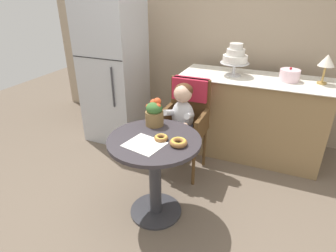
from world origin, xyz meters
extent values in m
plane|color=#6B5B4C|center=(0.00, 0.00, 0.00)|extent=(8.00, 8.00, 0.00)
cube|color=tan|center=(0.00, 1.85, 1.35)|extent=(4.80, 0.10, 2.70)
cylinder|color=#332D33|center=(0.00, 0.00, 0.70)|extent=(0.72, 0.72, 0.03)
cylinder|color=#333338|center=(0.00, 0.00, 0.34)|extent=(0.10, 0.10, 0.69)
cylinder|color=#333338|center=(0.00, 0.00, 0.01)|extent=(0.44, 0.44, 0.02)
cube|color=brown|center=(-0.01, 0.67, 0.47)|extent=(0.42, 0.42, 0.04)
cube|color=brown|center=(-0.01, 0.86, 0.72)|extent=(0.40, 0.04, 0.46)
cube|color=brown|center=(-0.20, 0.67, 0.58)|extent=(0.04, 0.38, 0.18)
cube|color=brown|center=(0.18, 0.67, 0.58)|extent=(0.04, 0.38, 0.18)
cube|color=#B22338|center=(-0.01, 0.86, 0.84)|extent=(0.36, 0.11, 0.22)
cylinder|color=brown|center=(-0.19, 0.49, 0.23)|extent=(0.03, 0.03, 0.45)
cylinder|color=brown|center=(0.17, 0.49, 0.23)|extent=(0.03, 0.03, 0.45)
cylinder|color=brown|center=(-0.19, 0.85, 0.23)|extent=(0.03, 0.03, 0.45)
cylinder|color=brown|center=(0.17, 0.85, 0.23)|extent=(0.03, 0.03, 0.45)
ellipsoid|color=silver|center=(-0.01, 0.65, 0.64)|extent=(0.22, 0.16, 0.30)
sphere|color=#E0B293|center=(-0.01, 0.64, 0.87)|extent=(0.17, 0.17, 0.17)
ellipsoid|color=#4C2D19|center=(-0.01, 0.66, 0.89)|extent=(0.17, 0.17, 0.14)
cylinder|color=silver|center=(-0.10, 0.56, 0.69)|extent=(0.08, 0.23, 0.13)
sphere|color=#E0B293|center=(-0.09, 0.48, 0.62)|extent=(0.06, 0.06, 0.06)
cylinder|color=silver|center=(0.09, 0.56, 0.69)|extent=(0.08, 0.23, 0.13)
sphere|color=#E0B293|center=(0.08, 0.48, 0.62)|extent=(0.06, 0.06, 0.06)
cylinder|color=#3F4760|center=(-0.06, 0.57, 0.53)|extent=(0.09, 0.22, 0.09)
cylinder|color=#3F4760|center=(-0.06, 0.46, 0.36)|extent=(0.08, 0.08, 0.26)
cylinder|color=#3F4760|center=(0.05, 0.57, 0.53)|extent=(0.09, 0.22, 0.09)
cylinder|color=#3F4760|center=(0.05, 0.46, 0.36)|extent=(0.08, 0.08, 0.26)
cube|color=white|center=(-0.03, -0.11, 0.72)|extent=(0.31, 0.29, 0.00)
torus|color=#936033|center=(0.20, -0.01, 0.74)|extent=(0.13, 0.13, 0.04)
torus|color=gold|center=(0.20, -0.01, 0.75)|extent=(0.11, 0.11, 0.02)
torus|color=#936033|center=(0.05, 0.01, 0.74)|extent=(0.11, 0.11, 0.03)
torus|color=gold|center=(0.05, 0.01, 0.75)|extent=(0.09, 0.09, 0.02)
cylinder|color=brown|center=(-0.10, 0.22, 0.78)|extent=(0.15, 0.15, 0.12)
ellipsoid|color=#38662D|center=(-0.10, 0.22, 0.87)|extent=(0.14, 0.13, 0.10)
sphere|color=#E54C23|center=(-0.07, 0.22, 0.89)|extent=(0.06, 0.06, 0.06)
sphere|color=#E54C23|center=(-0.09, 0.25, 0.92)|extent=(0.06, 0.06, 0.06)
sphere|color=#E54C23|center=(-0.12, 0.25, 0.90)|extent=(0.07, 0.07, 0.07)
sphere|color=#E54C23|center=(-0.16, 0.23, 0.87)|extent=(0.05, 0.05, 0.05)
sphere|color=#E54C23|center=(-0.11, 0.20, 0.89)|extent=(0.06, 0.06, 0.06)
sphere|color=#E54C23|center=(-0.08, 0.19, 0.88)|extent=(0.05, 0.05, 0.05)
cube|color=#93754C|center=(0.55, 1.30, 0.45)|extent=(1.50, 0.56, 0.90)
cube|color=white|center=(0.55, 1.30, 0.90)|extent=(1.56, 0.62, 0.01)
cylinder|color=silver|center=(0.32, 1.30, 0.91)|extent=(0.16, 0.16, 0.01)
cylinder|color=silver|center=(0.32, 1.30, 0.97)|extent=(0.03, 0.03, 0.12)
cylinder|color=silver|center=(0.32, 1.30, 1.03)|extent=(0.30, 0.30, 0.01)
cylinder|color=white|center=(0.32, 1.30, 1.08)|extent=(0.26, 0.25, 0.08)
cylinder|color=white|center=(0.32, 1.30, 1.05)|extent=(0.26, 0.26, 0.01)
cylinder|color=white|center=(0.32, 1.30, 1.15)|extent=(0.19, 0.19, 0.06)
cylinder|color=white|center=(0.32, 1.30, 1.12)|extent=(0.19, 0.19, 0.01)
cylinder|color=white|center=(0.32, 1.30, 1.21)|extent=(0.13, 0.13, 0.06)
cylinder|color=white|center=(0.32, 1.30, 1.19)|extent=(0.14, 0.14, 0.01)
cylinder|color=silver|center=(0.87, 1.32, 0.96)|extent=(0.19, 0.19, 0.11)
sphere|color=red|center=(0.87, 1.32, 1.03)|extent=(0.02, 0.02, 0.02)
cylinder|color=#B28C47|center=(1.17, 1.35, 0.91)|extent=(0.09, 0.09, 0.01)
cylinder|color=#B28C47|center=(1.17, 1.35, 0.99)|extent=(0.02, 0.02, 0.16)
cone|color=silver|center=(1.17, 1.35, 1.13)|extent=(0.15, 0.15, 0.11)
cube|color=#B7BABF|center=(-1.05, 1.10, 0.85)|extent=(0.64, 0.60, 1.70)
cube|color=black|center=(-1.05, 0.80, 1.06)|extent=(0.63, 0.01, 0.01)
cylinder|color=#3F3F44|center=(-0.87, 0.79, 0.77)|extent=(0.02, 0.02, 0.45)
camera|label=1|loc=(0.84, -1.70, 1.77)|focal=30.52mm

